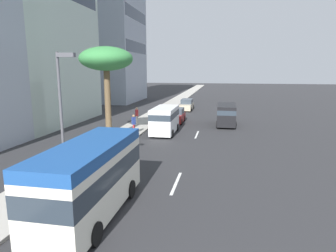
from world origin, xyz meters
TOP-DOWN VIEW (x-y plane):
  - ground_plane at (31.50, 0.00)m, footprint 198.00×198.00m
  - sidewalk_right at (31.50, 6.58)m, footprint 162.00×2.96m
  - lane_stripe_mid at (12.74, 0.00)m, footprint 3.20×0.16m
  - lane_stripe_far at (24.93, 0.00)m, footprint 3.20×0.16m
  - car_lead at (41.61, 3.08)m, footprint 4.79×1.79m
  - van_second at (24.80, 3.05)m, footprint 4.91×2.12m
  - minibus_third at (8.59, 2.91)m, footprint 6.83×2.34m
  - van_fourth at (30.22, -2.70)m, footprint 5.10×2.05m
  - car_fifth at (30.91, 3.01)m, footprint 4.02×1.88m
  - pedestrian_near_lamp at (28.36, 6.89)m, footprint 0.38×0.38m
  - pedestrian_mid_block at (23.57, 5.74)m, footprint 0.39×0.38m
  - pedestrian_by_tree at (12.89, 5.91)m, footprint 0.38×0.33m
  - palm_tree at (21.18, 7.21)m, footprint 4.36×4.36m
  - street_lamp at (11.05, 5.38)m, footprint 0.24×0.97m

SIDE VIEW (x-z plane):
  - ground_plane at x=31.50m, z-range 0.00..0.00m
  - lane_stripe_mid at x=12.74m, z-range 0.00..0.01m
  - lane_stripe_far at x=24.93m, z-range 0.00..0.01m
  - sidewalk_right at x=31.50m, z-range 0.00..0.15m
  - car_fifth at x=30.91m, z-range -0.05..1.61m
  - car_lead at x=41.61m, z-range -0.05..1.61m
  - pedestrian_by_tree at x=12.89m, z-range 0.25..2.04m
  - pedestrian_mid_block at x=23.57m, z-range 0.25..2.04m
  - pedestrian_near_lamp at x=28.36m, z-range 0.26..2.09m
  - van_fourth at x=30.22m, z-range 0.17..2.45m
  - van_second at x=24.80m, z-range 0.18..2.69m
  - minibus_third at x=8.59m, z-range 0.15..3.24m
  - street_lamp at x=11.05m, z-range 0.94..7.63m
  - palm_tree at x=21.18m, z-range 2.88..10.60m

